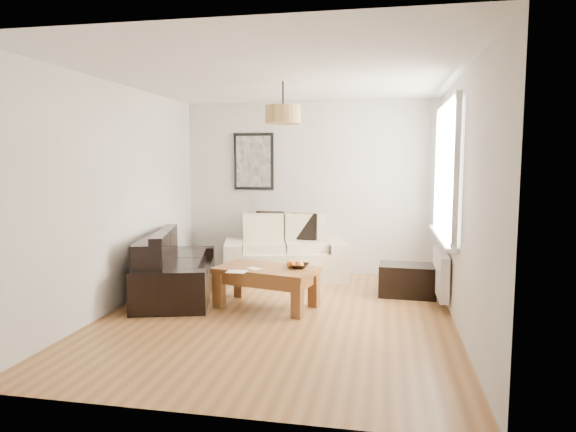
% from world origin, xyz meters
% --- Properties ---
extents(floor, '(4.50, 4.50, 0.00)m').
position_xyz_m(floor, '(0.00, 0.00, 0.00)').
color(floor, brown).
rests_on(floor, ground).
extents(ceiling, '(3.80, 4.50, 0.00)m').
position_xyz_m(ceiling, '(0.00, 0.00, 2.60)').
color(ceiling, white).
rests_on(ceiling, floor).
extents(wall_back, '(3.80, 0.04, 2.60)m').
position_xyz_m(wall_back, '(0.00, 2.25, 1.30)').
color(wall_back, silver).
rests_on(wall_back, floor).
extents(wall_front, '(3.80, 0.04, 2.60)m').
position_xyz_m(wall_front, '(0.00, -2.25, 1.30)').
color(wall_front, silver).
rests_on(wall_front, floor).
extents(wall_left, '(0.04, 4.50, 2.60)m').
position_xyz_m(wall_left, '(-1.90, 0.00, 1.30)').
color(wall_left, silver).
rests_on(wall_left, floor).
extents(wall_right, '(0.04, 4.50, 2.60)m').
position_xyz_m(wall_right, '(1.90, 0.00, 1.30)').
color(wall_right, silver).
rests_on(wall_right, floor).
extents(window_bay, '(0.14, 1.90, 1.60)m').
position_xyz_m(window_bay, '(1.86, 0.80, 1.60)').
color(window_bay, white).
rests_on(window_bay, wall_right).
extents(radiator, '(0.10, 0.90, 0.52)m').
position_xyz_m(radiator, '(1.82, 0.80, 0.38)').
color(radiator, white).
rests_on(radiator, wall_right).
extents(poster, '(0.62, 0.04, 0.87)m').
position_xyz_m(poster, '(-0.85, 2.22, 1.70)').
color(poster, black).
rests_on(poster, wall_back).
extents(pendant_shade, '(0.40, 0.40, 0.20)m').
position_xyz_m(pendant_shade, '(0.00, 0.30, 2.23)').
color(pendant_shade, tan).
rests_on(pendant_shade, ceiling).
extents(loveseat_cream, '(1.93, 1.37, 0.86)m').
position_xyz_m(loveseat_cream, '(-0.27, 1.78, 0.43)').
color(loveseat_cream, beige).
rests_on(loveseat_cream, floor).
extents(sofa_leather, '(1.29, 1.92, 0.76)m').
position_xyz_m(sofa_leather, '(-1.43, 0.55, 0.38)').
color(sofa_leather, black).
rests_on(sofa_leather, floor).
extents(coffee_table, '(1.27, 0.89, 0.47)m').
position_xyz_m(coffee_table, '(-0.20, 0.30, 0.24)').
color(coffee_table, brown).
rests_on(coffee_table, floor).
extents(ottoman, '(0.72, 0.48, 0.40)m').
position_xyz_m(ottoman, '(1.45, 1.12, 0.20)').
color(ottoman, black).
rests_on(ottoman, floor).
extents(cushion_left, '(0.42, 0.16, 0.41)m').
position_xyz_m(cushion_left, '(-0.55, 1.99, 0.75)').
color(cushion_left, black).
rests_on(cushion_left, loveseat_cream).
extents(cushion_right, '(0.40, 0.16, 0.39)m').
position_xyz_m(cushion_right, '(-0.02, 1.99, 0.74)').
color(cushion_right, black).
rests_on(cushion_right, loveseat_cream).
extents(fruit_bowl, '(0.25, 0.25, 0.06)m').
position_xyz_m(fruit_bowl, '(0.19, 0.33, 0.50)').
color(fruit_bowl, black).
rests_on(fruit_bowl, coffee_table).
extents(orange_a, '(0.08, 0.08, 0.07)m').
position_xyz_m(orange_a, '(0.11, 0.35, 0.51)').
color(orange_a, '#F95814').
rests_on(orange_a, fruit_bowl).
extents(orange_b, '(0.10, 0.10, 0.08)m').
position_xyz_m(orange_b, '(0.19, 0.34, 0.51)').
color(orange_b, orange).
rests_on(orange_b, fruit_bowl).
extents(orange_c, '(0.10, 0.10, 0.09)m').
position_xyz_m(orange_c, '(0.07, 0.38, 0.51)').
color(orange_c, orange).
rests_on(orange_c, fruit_bowl).
extents(papers, '(0.22, 0.16, 0.01)m').
position_xyz_m(papers, '(-0.47, 0.01, 0.48)').
color(papers, white).
rests_on(papers, coffee_table).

